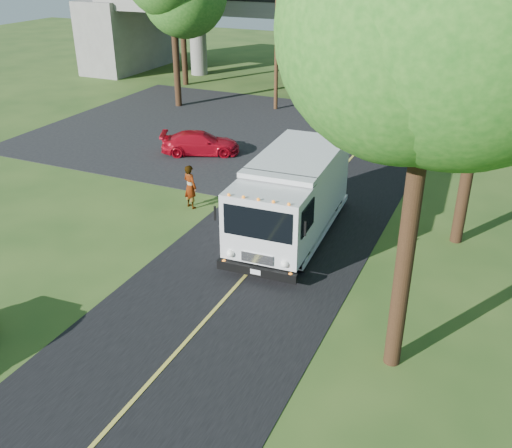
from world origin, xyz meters
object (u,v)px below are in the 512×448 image
Objects in this scene: traffic_signal at (308,58)px; step_van at (292,195)px; tree_right_near at (446,21)px; red_sedan at (200,143)px; pedestrian at (190,187)px; utility_pole at (277,39)px.

traffic_signal reaches higher than step_van.
red_sedan is at bearing 135.83° from tree_right_near.
traffic_signal is at bearing 114.95° from tree_right_near.
pedestrian is (-4.86, 0.71, -0.76)m from step_van.
tree_right_near is 2.83× the size of red_sedan.
tree_right_near reaches higher than step_van.
utility_pole is at bearing 111.34° from step_van.
utility_pole is (-1.50, -2.00, 1.40)m from traffic_signal.
utility_pole reaches higher than red_sedan.
step_van is at bearing -65.59° from utility_pole.
utility_pole is 4.71× the size of pedestrian.
tree_right_near is 1.54× the size of step_van.
traffic_signal is 12.61m from red_sedan.
red_sedan is at bearing -90.60° from utility_pole.
step_van is (7.80, -17.19, -2.88)m from utility_pole.
traffic_signal is at bearing 53.13° from utility_pole.
traffic_signal reaches higher than red_sedan.
pedestrian is at bearing -85.54° from traffic_signal.
utility_pole reaches higher than step_van.
traffic_signal is 18.68m from pedestrian.
step_van is (-5.40, 5.97, -7.09)m from tree_right_near.
red_sedan is (-13.31, 12.93, -8.20)m from tree_right_near.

